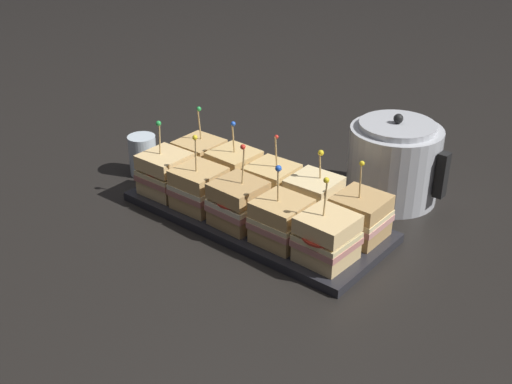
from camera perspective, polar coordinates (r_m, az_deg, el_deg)
ground_plane at (r=1.30m, az=0.00°, el=-2.49°), size 6.00×6.00×0.00m
serving_platter at (r=1.30m, az=0.00°, el=-2.14°), size 0.54×0.23×0.02m
sandwich_front_far_left at (r=1.37m, az=-8.07°, el=1.66°), size 0.10×0.10×0.16m
sandwich_front_left at (r=1.30m, az=-5.08°, el=0.37°), size 0.10×0.10×0.16m
sandwich_front_center at (r=1.24m, az=-1.50°, el=-1.04°), size 0.10×0.10×0.17m
sandwich_front_right at (r=1.18m, az=2.28°, el=-2.58°), size 0.09×0.09×0.16m
sandwich_front_far_right at (r=1.14m, az=6.30°, el=-4.11°), size 0.10×0.10×0.16m
sandwich_back_far_left at (r=1.43m, az=-5.02°, el=3.00°), size 0.10×0.10×0.16m
sandwich_back_left at (r=1.36m, az=-1.96°, el=1.89°), size 0.10×0.10×0.16m
sandwich_back_center at (r=1.31m, az=1.42°, el=0.66°), size 0.10×0.10×0.15m
sandwich_back_right at (r=1.26m, az=5.12°, el=-0.61°), size 0.10×0.10×0.15m
sandwich_back_far_right at (r=1.21m, az=9.26°, el=-2.17°), size 0.09×0.09×0.16m
kettle_steel at (r=1.38m, az=12.16°, el=2.61°), size 0.21×0.19×0.19m
drinking_glass at (r=1.49m, az=-10.17°, el=3.19°), size 0.06×0.06×0.09m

